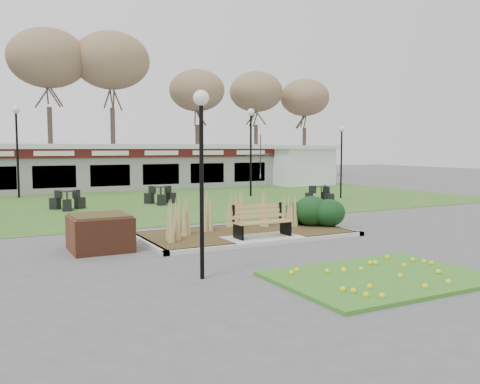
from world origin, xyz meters
name	(u,v)px	position (x,y,z in m)	size (l,w,h in m)	color
ground	(265,242)	(0.00, 0.00, 0.00)	(100.00, 100.00, 0.00)	#515154
lawn	(142,202)	(0.00, 12.00, 0.01)	(34.00, 16.00, 0.02)	#29611E
flower_bed	(379,276)	(0.00, -4.60, 0.07)	(4.20, 3.00, 0.16)	#346D1F
planting_bed	(278,220)	(1.27, 1.35, 0.37)	(6.75, 3.40, 1.27)	#362A15
park_bench	(261,221)	(0.00, 0.25, 0.59)	(1.70, 0.66, 0.93)	olive
brick_planter	(100,232)	(-4.40, 1.00, 0.48)	(1.50, 1.50, 0.95)	brown
food_pavilion	(105,167)	(0.00, 19.96, 1.48)	(24.60, 3.40, 2.90)	gray
service_hut	(301,165)	(13.50, 18.00, 1.45)	(4.40, 3.40, 2.83)	white
tree_backdrop	(79,72)	(0.00, 28.00, 8.36)	(47.24, 5.24, 10.36)	#47382B
lamp_post_near_right	(201,142)	(-3.18, -2.88, 2.78)	(0.32, 0.32, 3.82)	black
lamp_post_mid_right	(251,133)	(6.20, 12.16, 3.50)	(0.40, 0.40, 4.80)	black
lamp_post_far_right	(342,146)	(9.92, 9.01, 2.78)	(0.32, 0.32, 3.82)	black
lamp_post_far_left	(17,131)	(-5.22, 17.00, 3.54)	(0.40, 0.40, 4.86)	black
bistro_set_a	(67,203)	(-3.77, 10.37, 0.29)	(1.49, 1.42, 0.80)	black
bistro_set_c	(321,197)	(7.56, 7.55, 0.29)	(1.51, 1.33, 0.80)	black
bistro_set_d	(161,198)	(0.50, 10.66, 0.29)	(1.48, 1.49, 0.82)	black
patio_umbrella	(261,165)	(9.27, 16.45, 1.54)	(2.54, 2.56, 2.43)	black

